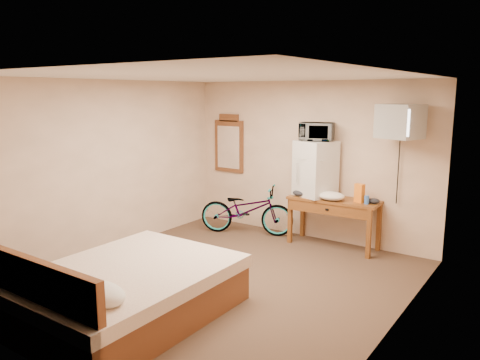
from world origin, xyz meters
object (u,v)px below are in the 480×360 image
(mini_fridge, at_px, (315,168))
(bicycle, at_px, (247,210))
(crt_television, at_px, (400,121))
(bed, at_px, (123,292))
(wall_mirror, at_px, (229,144))
(desk, at_px, (333,207))
(microwave, at_px, (317,132))
(blue_cup, at_px, (367,200))

(mini_fridge, height_order, bicycle, mini_fridge)
(mini_fridge, distance_m, crt_television, 1.45)
(mini_fridge, distance_m, bed, 3.57)
(wall_mirror, height_order, bed, wall_mirror)
(desk, distance_m, wall_mirror, 2.29)
(desk, height_order, bicycle, bicycle)
(desk, relative_size, mini_fridge, 1.63)
(wall_mirror, bearing_deg, mini_fridge, -7.08)
(wall_mirror, bearing_deg, desk, -7.30)
(desk, distance_m, mini_fridge, 0.64)
(desk, height_order, microwave, microwave)
(mini_fridge, xyz_separation_m, bed, (-0.51, -3.42, -0.88))
(crt_television, xyz_separation_m, wall_mirror, (-3.04, 0.25, -0.51))
(desk, height_order, bed, bed)
(bicycle, bearing_deg, mini_fridge, -100.16)
(desk, bearing_deg, bed, -103.92)
(desk, height_order, crt_television, crt_television)
(mini_fridge, xyz_separation_m, wall_mirror, (-1.80, 0.22, 0.24))
(blue_cup, distance_m, bicycle, 2.02)
(microwave, bearing_deg, wall_mirror, 156.73)
(microwave, xyz_separation_m, crt_television, (1.24, -0.03, 0.20))
(desk, height_order, blue_cup, blue_cup)
(bicycle, height_order, bed, bed)
(microwave, height_order, bed, microwave)
(microwave, xyz_separation_m, bicycle, (-1.12, -0.22, -1.33))
(mini_fridge, bearing_deg, desk, -8.53)
(bicycle, bearing_deg, microwave, -100.15)
(mini_fridge, height_order, microwave, microwave)
(crt_television, distance_m, bicycle, 2.81)
(microwave, bearing_deg, desk, -24.75)
(bicycle, bearing_deg, blue_cup, -107.31)
(crt_television, relative_size, wall_mirror, 0.66)
(crt_television, distance_m, wall_mirror, 3.09)
(microwave, xyz_separation_m, blue_cup, (0.85, -0.08, -0.92))
(microwave, bearing_deg, blue_cup, -21.70)
(blue_cup, height_order, crt_television, crt_television)
(wall_mirror, bearing_deg, crt_television, -4.74)
(desk, bearing_deg, microwave, 171.44)
(mini_fridge, xyz_separation_m, bicycle, (-1.12, -0.22, -0.77))
(crt_television, bearing_deg, desk, -178.69)
(desk, bearing_deg, crt_television, 1.31)
(bicycle, distance_m, bed, 3.26)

